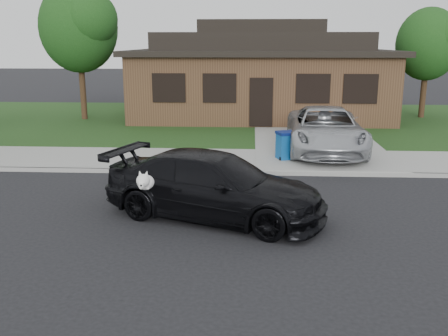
{
  "coord_description": "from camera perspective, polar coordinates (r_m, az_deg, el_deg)",
  "views": [
    {
      "loc": [
        3.62,
        -10.63,
        3.81
      ],
      "look_at": [
        3.02,
        -0.05,
        1.1
      ],
      "focal_mm": 40.0,
      "sensor_mm": 36.0,
      "label": 1
    }
  ],
  "objects": [
    {
      "name": "ground",
      "position": [
        11.86,
        -14.77,
        -4.89
      ],
      "size": [
        120.0,
        120.0,
        0.0
      ],
      "primitive_type": "plane",
      "color": "black",
      "rests_on": "ground"
    },
    {
      "name": "sidewalk",
      "position": [
        16.47,
        -9.53,
        0.99
      ],
      "size": [
        60.0,
        3.0,
        0.12
      ],
      "primitive_type": "cube",
      "color": "gray",
      "rests_on": "ground"
    },
    {
      "name": "curb",
      "position": [
        15.06,
        -10.77,
        -0.33
      ],
      "size": [
        60.0,
        0.12,
        0.12
      ],
      "primitive_type": "cube",
      "color": "gray",
      "rests_on": "ground"
    },
    {
      "name": "lawn",
      "position": [
        24.2,
        -5.42,
        5.37
      ],
      "size": [
        60.0,
        13.0,
        0.13
      ],
      "primitive_type": "cube",
      "color": "#193814",
      "rests_on": "ground"
    },
    {
      "name": "driveway",
      "position": [
        21.1,
        9.69,
        3.93
      ],
      "size": [
        4.5,
        13.0,
        0.14
      ],
      "primitive_type": "cube",
      "color": "gray",
      "rests_on": "ground"
    },
    {
      "name": "sedan",
      "position": [
        10.95,
        -1.11,
        -2.05
      ],
      "size": [
        5.33,
        3.59,
        1.43
      ],
      "rotation": [
        0.0,
        0.0,
        1.22
      ],
      "color": "black",
      "rests_on": "ground"
    },
    {
      "name": "minivan",
      "position": [
        17.35,
        11.51,
        4.33
      ],
      "size": [
        2.66,
        5.41,
        1.48
      ],
      "primitive_type": "imported",
      "rotation": [
        0.0,
        0.0,
        -0.04
      ],
      "color": "#B4B7BC",
      "rests_on": "driveway"
    },
    {
      "name": "recycling_bin",
      "position": [
        16.03,
        7.05,
        2.59
      ],
      "size": [
        0.69,
        0.69,
        0.9
      ],
      "rotation": [
        0.0,
        0.0,
        0.35
      ],
      "color": "#0C498E",
      "rests_on": "sidewalk"
    },
    {
      "name": "house",
      "position": [
        25.68,
        4.16,
        10.56
      ],
      "size": [
        12.6,
        8.6,
        4.65
      ],
      "color": "#422B1C",
      "rests_on": "ground"
    },
    {
      "name": "tree_0",
      "position": [
        24.82,
        -16.03,
        15.35
      ],
      "size": [
        3.78,
        3.6,
        6.34
      ],
      "color": "#332114",
      "rests_on": "ground"
    },
    {
      "name": "tree_1",
      "position": [
        26.44,
        22.66,
        13.06
      ],
      "size": [
        3.15,
        3.0,
        5.25
      ],
      "color": "#332114",
      "rests_on": "ground"
    }
  ]
}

